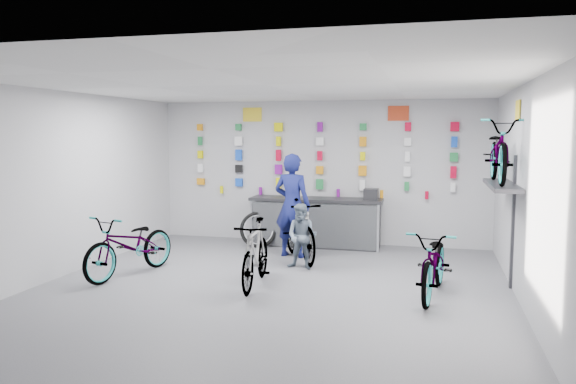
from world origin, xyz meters
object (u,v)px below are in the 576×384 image
(bike_center, at_px, (256,254))
(bike_right, at_px, (435,262))
(counter, at_px, (316,223))
(clerk, at_px, (292,205))
(bike_left, at_px, (131,245))
(bike_service, at_px, (300,230))
(customer, at_px, (302,236))

(bike_center, distance_m, bike_right, 2.63)
(counter, height_order, clerk, clerk)
(counter, xyz_separation_m, clerk, (-0.23, -1.06, 0.49))
(bike_left, height_order, clerk, clerk)
(bike_left, distance_m, bike_center, 2.17)
(bike_service, relative_size, clerk, 0.97)
(bike_center, height_order, bike_service, bike_service)
(bike_center, xyz_separation_m, customer, (0.42, 1.28, 0.05))
(bike_center, height_order, bike_right, bike_center)
(counter, height_order, bike_center, bike_center)
(counter, bearing_deg, bike_right, -52.56)
(bike_service, distance_m, customer, 0.63)
(bike_left, distance_m, clerk, 3.05)
(clerk, bearing_deg, counter, -92.18)
(bike_right, xyz_separation_m, clerk, (-2.60, 2.03, 0.48))
(counter, bearing_deg, customer, -85.21)
(bike_center, relative_size, clerk, 0.87)
(bike_service, bearing_deg, bike_center, -126.41)
(bike_right, relative_size, customer, 1.68)
(clerk, xyz_separation_m, customer, (0.40, -0.89, -0.41))
(bike_right, distance_m, clerk, 3.34)
(clerk, bearing_deg, bike_right, 152.15)
(counter, relative_size, bike_left, 1.38)
(bike_center, bearing_deg, customer, 66.47)
(bike_center, xyz_separation_m, clerk, (0.03, 2.18, 0.46))
(counter, height_order, customer, customer)
(counter, relative_size, customer, 2.40)
(clerk, bearing_deg, customer, 124.08)
(bike_left, xyz_separation_m, customer, (2.59, 1.16, 0.05))
(bike_right, relative_size, clerk, 0.97)
(bike_left, height_order, bike_service, bike_service)
(counter, bearing_deg, bike_service, -90.83)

